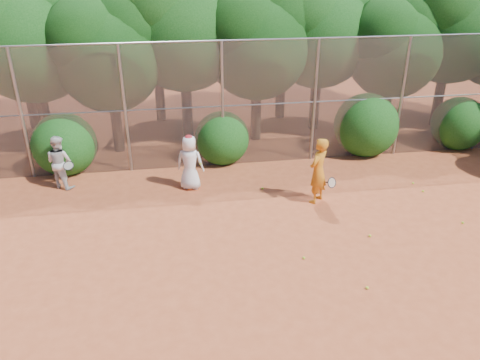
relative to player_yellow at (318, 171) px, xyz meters
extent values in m
plane|color=#AD4A27|center=(-1.27, -3.05, -0.94)|extent=(80.00, 80.00, 0.00)
cylinder|color=gray|center=(-8.27, 2.95, 1.06)|extent=(0.09, 0.09, 4.00)
cylinder|color=gray|center=(-5.27, 2.95, 1.06)|extent=(0.09, 0.09, 4.00)
cylinder|color=gray|center=(-2.27, 2.95, 1.06)|extent=(0.09, 0.09, 4.00)
cylinder|color=gray|center=(0.73, 2.95, 1.06)|extent=(0.09, 0.09, 4.00)
cylinder|color=gray|center=(3.73, 2.95, 1.06)|extent=(0.09, 0.09, 4.00)
cylinder|color=gray|center=(-1.27, 2.95, 3.06)|extent=(20.00, 0.05, 0.05)
cylinder|color=gray|center=(-1.27, 2.95, 1.06)|extent=(20.00, 0.04, 0.04)
cube|color=slate|center=(-1.27, 2.95, 1.06)|extent=(20.00, 0.02, 4.00)
cylinder|color=black|center=(-8.27, 5.45, 0.32)|extent=(0.38, 0.38, 2.52)
sphere|color=#114511|center=(-8.27, 5.45, 2.79)|extent=(4.03, 4.03, 4.03)
sphere|color=#114511|center=(-7.46, 5.85, 3.80)|extent=(3.23, 3.23, 3.23)
cylinder|color=black|center=(-5.77, 4.75, 0.14)|extent=(0.36, 0.36, 2.17)
sphere|color=black|center=(-5.77, 4.75, 2.27)|extent=(3.47, 3.47, 3.47)
sphere|color=black|center=(-5.07, 5.10, 3.14)|extent=(2.78, 2.78, 2.78)
sphere|color=black|center=(-6.37, 4.49, 2.96)|extent=(2.60, 2.60, 2.60)
cylinder|color=black|center=(-3.27, 5.75, 0.39)|extent=(0.39, 0.39, 2.66)
sphere|color=#114511|center=(-3.27, 5.75, 3.00)|extent=(4.26, 4.26, 4.26)
sphere|color=#114511|center=(-4.01, 5.43, 3.85)|extent=(3.19, 3.19, 3.19)
cylinder|color=black|center=(-0.77, 5.15, 0.20)|extent=(0.37, 0.37, 2.27)
sphere|color=black|center=(-0.77, 5.15, 2.43)|extent=(3.64, 3.64, 3.64)
sphere|color=black|center=(-0.04, 5.51, 3.34)|extent=(2.91, 2.91, 2.91)
sphere|color=black|center=(-1.40, 4.88, 3.15)|extent=(2.73, 2.73, 2.73)
cylinder|color=black|center=(1.73, 5.95, 0.28)|extent=(0.38, 0.38, 2.45)
sphere|color=#114511|center=(1.73, 5.95, 2.68)|extent=(3.92, 3.92, 3.92)
sphere|color=#114511|center=(2.52, 6.34, 3.66)|extent=(3.14, 3.14, 3.14)
sphere|color=#114511|center=(1.05, 5.65, 3.47)|extent=(2.94, 2.94, 2.94)
cylinder|color=black|center=(4.23, 4.95, 0.11)|extent=(0.36, 0.36, 2.10)
sphere|color=black|center=(4.23, 4.95, 2.17)|extent=(3.36, 3.36, 3.36)
sphere|color=black|center=(4.90, 5.28, 3.01)|extent=(2.69, 2.69, 2.69)
sphere|color=black|center=(3.64, 4.70, 2.84)|extent=(2.52, 2.52, 2.52)
cylinder|color=black|center=(6.73, 5.55, 0.35)|extent=(0.39, 0.39, 2.59)
sphere|color=#114511|center=(6.73, 5.55, 2.89)|extent=(4.14, 4.14, 4.14)
sphere|color=#114511|center=(6.01, 5.24, 3.72)|extent=(3.11, 3.11, 3.11)
cylinder|color=black|center=(-9.27, 7.75, 0.37)|extent=(0.39, 0.39, 2.62)
sphere|color=#114511|center=(-9.27, 7.75, 2.94)|extent=(4.20, 4.20, 4.20)
cylinder|color=black|center=(-4.27, 7.95, 0.46)|extent=(0.40, 0.40, 2.80)
sphere|color=#114511|center=(-4.27, 7.95, 3.20)|extent=(4.48, 4.48, 4.48)
cylinder|color=black|center=(0.73, 7.55, 0.32)|extent=(0.38, 0.38, 2.52)
sphere|color=#114511|center=(0.73, 7.55, 2.79)|extent=(4.03, 4.03, 4.03)
sphere|color=#114511|center=(0.03, 7.25, 3.59)|extent=(3.02, 3.02, 3.02)
cylinder|color=black|center=(5.23, 8.15, 0.42)|extent=(0.40, 0.40, 2.73)
sphere|color=#114511|center=(5.23, 8.15, 3.10)|extent=(4.37, 4.37, 4.37)
sphere|color=#114511|center=(-7.27, 3.25, 0.06)|extent=(2.00, 2.00, 2.00)
sphere|color=#114511|center=(-2.27, 3.25, -0.04)|extent=(1.80, 1.80, 1.80)
sphere|color=#114511|center=(2.73, 3.25, 0.16)|extent=(2.20, 2.20, 2.20)
sphere|color=#114511|center=(6.23, 3.25, 0.01)|extent=(1.90, 1.90, 1.90)
imported|color=orange|center=(0.00, 0.00, 0.00)|extent=(0.81, 0.80, 1.89)
torus|color=black|center=(0.35, -0.20, -0.29)|extent=(0.33, 0.23, 0.29)
cylinder|color=black|center=(0.27, -0.01, -0.36)|extent=(0.14, 0.27, 0.12)
imported|color=white|center=(-3.44, 1.39, -0.12)|extent=(0.93, 0.76, 1.65)
ellipsoid|color=#AE1820|center=(-3.44, 1.39, 0.67)|extent=(0.22, 0.22, 0.13)
sphere|color=#BDE329|center=(-3.14, 1.19, -0.09)|extent=(0.07, 0.07, 0.07)
imported|color=silver|center=(-7.23, 2.07, -0.13)|extent=(0.99, 0.94, 1.62)
torus|color=black|center=(-6.93, 1.77, -0.14)|extent=(0.31, 0.26, 0.22)
cylinder|color=black|center=(-6.92, 1.92, -0.30)|extent=(0.04, 0.21, 0.23)
sphere|color=#BDE329|center=(0.76, -2.01, -0.91)|extent=(0.07, 0.07, 0.07)
sphere|color=#BDE329|center=(3.25, 0.57, -0.91)|extent=(0.07, 0.07, 0.07)
sphere|color=#BDE329|center=(-0.10, -3.90, -0.91)|extent=(0.07, 0.07, 0.07)
sphere|color=#BDE329|center=(3.39, -1.80, -0.91)|extent=(0.07, 0.07, 0.07)
sphere|color=#BDE329|center=(-1.12, -2.66, -0.91)|extent=(0.07, 0.07, 0.07)
sphere|color=#BDE329|center=(3.28, 0.03, -0.91)|extent=(0.07, 0.07, 0.07)
sphere|color=#BDE329|center=(-1.35, 0.94, -0.91)|extent=(0.07, 0.07, 0.07)
camera|label=1|loc=(-3.95, -11.17, 5.40)|focal=35.00mm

